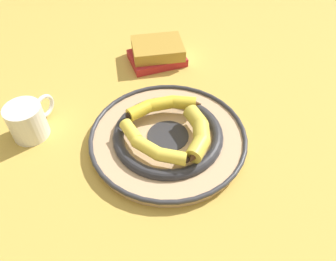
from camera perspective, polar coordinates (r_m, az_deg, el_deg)
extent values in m
plane|color=gold|center=(0.82, 2.04, -2.20)|extent=(2.80, 2.80, 0.00)
cylinder|color=tan|center=(0.82, 0.00, -1.45)|extent=(0.38, 0.38, 0.02)
torus|color=#2D2D33|center=(0.81, 0.00, -0.74)|extent=(0.27, 0.27, 0.03)
cylinder|color=#2D2D33|center=(0.81, 0.00, -0.91)|extent=(0.10, 0.10, 0.00)
torus|color=#333338|center=(0.81, 0.00, -0.84)|extent=(0.39, 0.39, 0.01)
cylinder|color=yellow|center=(0.85, 2.81, 4.86)|extent=(0.05, 0.07, 0.03)
cylinder|color=yellow|center=(0.84, -1.23, 4.68)|extent=(0.04, 0.07, 0.03)
cylinder|color=yellow|center=(0.83, -5.00, 3.47)|extent=(0.06, 0.07, 0.03)
sphere|color=yellow|center=(0.85, 0.76, 5.02)|extent=(0.03, 0.03, 0.03)
sphere|color=yellow|center=(0.84, -3.25, 4.32)|extent=(0.03, 0.03, 0.03)
cone|color=#472D19|center=(0.85, 4.87, 4.69)|extent=(0.03, 0.04, 0.03)
sphere|color=black|center=(0.82, -6.79, 2.60)|extent=(0.02, 0.02, 0.02)
cylinder|color=yellow|center=(0.78, -6.46, -0.44)|extent=(0.07, 0.05, 0.03)
cylinder|color=yellow|center=(0.74, -3.56, -3.03)|extent=(0.07, 0.07, 0.03)
cylinder|color=yellow|center=(0.72, 0.80, -4.60)|extent=(0.05, 0.07, 0.03)
sphere|color=yellow|center=(0.76, -5.42, -1.95)|extent=(0.03, 0.03, 0.03)
sphere|color=yellow|center=(0.73, -1.62, -4.16)|extent=(0.03, 0.03, 0.03)
cone|color=#472D19|center=(0.80, -7.45, 0.99)|extent=(0.04, 0.03, 0.02)
sphere|color=black|center=(0.72, 3.26, -5.04)|extent=(0.02, 0.02, 0.02)
cylinder|color=gold|center=(0.74, 5.17, -3.20)|extent=(0.07, 0.06, 0.04)
cylinder|color=gold|center=(0.77, 5.82, -0.36)|extent=(0.06, 0.05, 0.04)
cylinder|color=gold|center=(0.80, 4.78, 2.25)|extent=(0.06, 0.05, 0.04)
sphere|color=gold|center=(0.75, 5.95, -1.83)|extent=(0.04, 0.04, 0.04)
sphere|color=gold|center=(0.79, 5.70, 1.04)|extent=(0.04, 0.04, 0.04)
cone|color=#472D19|center=(0.72, 4.36, -4.64)|extent=(0.05, 0.04, 0.03)
sphere|color=black|center=(0.82, 3.89, 3.41)|extent=(0.02, 0.02, 0.02)
cube|color=#AD2328|center=(1.08, -1.94, 12.49)|extent=(0.16, 0.19, 0.03)
cube|color=white|center=(1.08, -1.72, 12.53)|extent=(0.15, 0.18, 0.02)
cube|color=#B28933|center=(1.07, -1.83, 14.10)|extent=(0.14, 0.17, 0.04)
cube|color=white|center=(1.07, -1.61, 14.12)|extent=(0.13, 0.16, 0.03)
cylinder|color=white|center=(0.88, -23.35, 1.45)|extent=(0.09, 0.09, 0.09)
cylinder|color=#331C0F|center=(0.86, -24.01, 3.06)|extent=(0.07, 0.07, 0.01)
torus|color=white|center=(0.91, -20.72, 3.97)|extent=(0.06, 0.04, 0.07)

